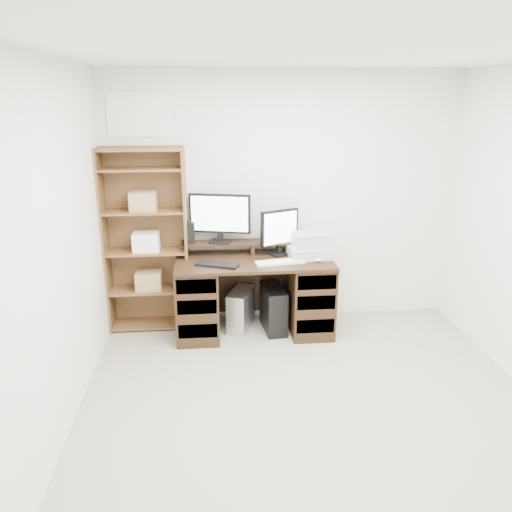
{
  "coord_description": "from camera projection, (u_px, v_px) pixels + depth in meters",
  "views": [
    {
      "loc": [
        -0.72,
        -2.89,
        2.24
      ],
      "look_at": [
        -0.32,
        1.43,
        0.85
      ],
      "focal_mm": 35.0,
      "sensor_mm": 36.0,
      "label": 1
    }
  ],
  "objects": [
    {
      "name": "printer",
      "position": [
        310.0,
        252.0,
        4.84
      ],
      "size": [
        0.43,
        0.34,
        0.1
      ],
      "primitive_type": "cube",
      "rotation": [
        0.0,
        0.0,
        0.07
      ],
      "color": "#B4AB9D",
      "rests_on": "desk"
    },
    {
      "name": "mouse",
      "position": [
        318.0,
        260.0,
        4.71
      ],
      "size": [
        0.1,
        0.08,
        0.03
      ],
      "primitive_type": "ellipsoid",
      "rotation": [
        0.0,
        0.0,
        -0.33
      ],
      "color": "silver",
      "rests_on": "desk"
    },
    {
      "name": "tower_black",
      "position": [
        273.0,
        309.0,
        4.97
      ],
      "size": [
        0.23,
        0.46,
        0.45
      ],
      "rotation": [
        0.0,
        0.0,
        0.1
      ],
      "color": "black",
      "rests_on": "ground"
    },
    {
      "name": "keyboard_white",
      "position": [
        280.0,
        262.0,
        4.67
      ],
      "size": [
        0.47,
        0.21,
        0.02
      ],
      "primitive_type": "cube",
      "rotation": [
        0.0,
        0.0,
        0.17
      ],
      "color": "white",
      "rests_on": "desk"
    },
    {
      "name": "bookshelf",
      "position": [
        146.0,
        239.0,
        4.85
      ],
      "size": [
        0.8,
        0.3,
        1.8
      ],
      "color": "brown",
      "rests_on": "ground"
    },
    {
      "name": "keyboard_black",
      "position": [
        217.0,
        265.0,
        4.6
      ],
      "size": [
        0.42,
        0.28,
        0.02
      ],
      "primitive_type": "cube",
      "rotation": [
        0.0,
        0.0,
        -0.39
      ],
      "color": "black",
      "rests_on": "desk"
    },
    {
      "name": "speaker",
      "position": [
        189.0,
        233.0,
        4.84
      ],
      "size": [
        0.11,
        0.11,
        0.21
      ],
      "primitive_type": "cube",
      "rotation": [
        0.0,
        0.0,
        0.32
      ],
      "color": "black",
      "rests_on": "riser_shelf"
    },
    {
      "name": "monitor_small",
      "position": [
        280.0,
        230.0,
        4.87
      ],
      "size": [
        0.39,
        0.23,
        0.45
      ],
      "rotation": [
        0.0,
        0.0,
        0.42
      ],
      "color": "black",
      "rests_on": "desk"
    },
    {
      "name": "basket",
      "position": [
        310.0,
        240.0,
        4.8
      ],
      "size": [
        0.35,
        0.27,
        0.14
      ],
      "primitive_type": "cube",
      "rotation": [
        0.0,
        0.0,
        0.1
      ],
      "color": "#A2A7AD",
      "rests_on": "printer"
    },
    {
      "name": "riser_shelf",
      "position": [
        252.0,
        244.0,
        4.96
      ],
      "size": [
        1.4,
        0.22,
        0.12
      ],
      "color": "black",
      "rests_on": "desk"
    },
    {
      "name": "monitor_wide",
      "position": [
        220.0,
        215.0,
        4.85
      ],
      "size": [
        0.6,
        0.21,
        0.48
      ],
      "rotation": [
        0.0,
        0.0,
        -0.24
      ],
      "color": "black",
      "rests_on": "riser_shelf"
    },
    {
      "name": "desk",
      "position": [
        254.0,
        294.0,
        4.9
      ],
      "size": [
        1.5,
        0.7,
        0.75
      ],
      "color": "black",
      "rests_on": "ground"
    },
    {
      "name": "room",
      "position": [
        328.0,
        263.0,
        3.11
      ],
      "size": [
        3.54,
        4.04,
        2.54
      ],
      "color": "gray",
      "rests_on": "ground"
    },
    {
      "name": "tower_silver",
      "position": [
        241.0,
        309.0,
        5.0
      ],
      "size": [
        0.31,
        0.44,
        0.41
      ],
      "primitive_type": "cube",
      "rotation": [
        0.0,
        0.0,
        -0.36
      ],
      "color": "#B2B4B9",
      "rests_on": "ground"
    }
  ]
}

